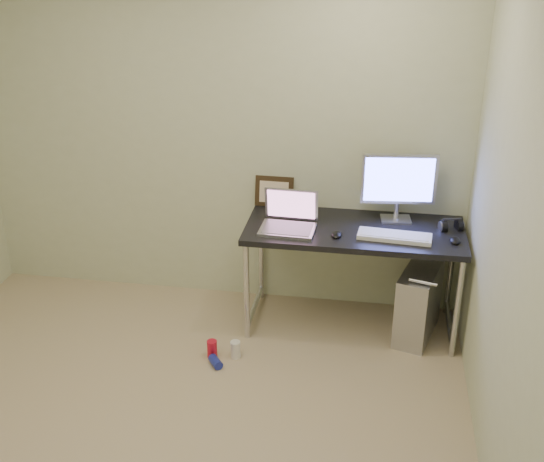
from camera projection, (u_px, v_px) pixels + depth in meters
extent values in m
plane|color=tan|center=(150.00, 450.00, 3.69)|extent=(3.50, 3.50, 0.00)
cube|color=beige|center=(217.00, 134.00, 4.74)|extent=(3.50, 0.02, 2.50)
cube|color=beige|center=(521.00, 271.00, 2.91)|extent=(0.02, 3.50, 2.50)
cube|color=black|center=(355.00, 231.00, 4.53)|extent=(1.45, 0.63, 0.04)
cylinder|color=silver|center=(247.00, 292.00, 4.54)|extent=(0.04, 0.04, 0.71)
cylinder|color=silver|center=(261.00, 255.00, 5.03)|extent=(0.04, 0.04, 0.71)
cylinder|color=silver|center=(457.00, 309.00, 4.34)|extent=(0.04, 0.04, 0.71)
cylinder|color=silver|center=(451.00, 269.00, 4.83)|extent=(0.04, 0.04, 0.71)
cylinder|color=silver|center=(255.00, 306.00, 4.90)|extent=(0.04, 0.55, 0.04)
cylinder|color=silver|center=(449.00, 323.00, 4.70)|extent=(0.04, 0.55, 0.04)
cube|color=silver|center=(418.00, 303.00, 4.61)|extent=(0.34, 0.52, 0.50)
cylinder|color=silver|center=(423.00, 282.00, 4.31)|extent=(0.18, 0.07, 0.02)
cylinder|color=silver|center=(421.00, 254.00, 4.67)|extent=(0.18, 0.07, 0.02)
cylinder|color=black|center=(412.00, 261.00, 4.84)|extent=(0.01, 0.16, 0.69)
cylinder|color=black|center=(424.00, 266.00, 4.82)|extent=(0.02, 0.11, 0.71)
cylinder|color=red|center=(212.00, 349.00, 4.45)|extent=(0.08, 0.08, 0.12)
cylinder|color=white|center=(235.00, 350.00, 4.44)|extent=(0.08, 0.08, 0.12)
cylinder|color=#1F2A9D|center=(216.00, 362.00, 4.37)|extent=(0.11, 0.12, 0.06)
cube|color=silver|center=(287.00, 230.00, 4.47)|extent=(0.37, 0.27, 0.02)
cube|color=gray|center=(287.00, 228.00, 4.47)|extent=(0.32, 0.22, 0.00)
cube|color=gray|center=(291.00, 204.00, 4.54)|extent=(0.36, 0.06, 0.23)
cube|color=#7F4C6B|center=(291.00, 205.00, 4.54)|extent=(0.32, 0.05, 0.20)
cube|color=silver|center=(396.00, 219.00, 4.63)|extent=(0.21, 0.17, 0.01)
cylinder|color=silver|center=(396.00, 210.00, 4.62)|extent=(0.03, 0.03, 0.11)
cube|color=silver|center=(399.00, 179.00, 4.52)|extent=(0.50, 0.08, 0.34)
cube|color=#5462FF|center=(399.00, 180.00, 4.50)|extent=(0.45, 0.05, 0.30)
cube|color=white|center=(395.00, 236.00, 4.37)|extent=(0.48, 0.19, 0.03)
ellipsoid|color=black|center=(455.00, 239.00, 4.32)|extent=(0.07, 0.11, 0.04)
ellipsoid|color=black|center=(337.00, 234.00, 4.39)|extent=(0.07, 0.11, 0.04)
cylinder|color=black|center=(443.00, 225.00, 4.49)|extent=(0.06, 0.10, 0.09)
cylinder|color=black|center=(460.00, 226.00, 4.48)|extent=(0.06, 0.10, 0.09)
cube|color=black|center=(452.00, 219.00, 4.46)|extent=(0.12, 0.05, 0.01)
cube|color=black|center=(274.00, 191.00, 4.82)|extent=(0.27, 0.08, 0.22)
cylinder|color=silver|center=(299.00, 201.00, 4.82)|extent=(0.01, 0.01, 0.09)
cylinder|color=white|center=(299.00, 194.00, 4.79)|extent=(0.05, 0.04, 0.04)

